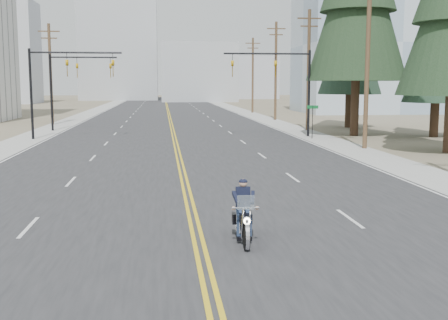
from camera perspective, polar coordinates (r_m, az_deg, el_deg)
ground_plane at (r=13.75m, az=-2.08°, el=-10.55°), size 400.00×400.00×0.00m
road at (r=83.14m, az=-5.66°, el=4.76°), size 20.00×200.00×0.01m
sidewalk_left at (r=83.80m, az=-13.57°, el=4.60°), size 3.00×200.00×0.01m
sidewalk_right at (r=84.06m, az=2.23°, el=4.82°), size 3.00×200.00×0.01m
traffic_mast_left at (r=45.74m, az=-16.59°, el=8.22°), size 7.10×0.26×7.00m
traffic_mast_right at (r=46.11m, az=6.20°, el=8.49°), size 7.10×0.26×7.00m
traffic_mast_far at (r=53.68m, az=-15.42°, el=8.08°), size 6.10×0.26×7.00m
street_sign at (r=44.67m, az=8.98°, el=4.44°), size 0.90×0.06×2.62m
utility_pole_b at (r=38.49m, az=14.38°, el=10.01°), size 2.20×0.30×11.50m
utility_pole_c at (r=52.78m, az=8.57°, el=9.22°), size 2.20×0.30×11.00m
utility_pole_d at (r=67.40m, az=5.28°, el=9.15°), size 2.20×0.30×11.50m
utility_pole_e at (r=84.12m, az=2.94°, el=8.72°), size 2.20×0.30×11.00m
utility_pole_left at (r=62.12m, az=-17.21°, el=8.50°), size 2.20×0.30×10.50m
glass_building at (r=89.50m, az=15.62°, el=11.13°), size 24.00×16.00×20.00m
haze_bldg_a at (r=132.64m, az=-21.52°, el=10.13°), size 14.00×12.00×22.00m
haze_bldg_b at (r=138.34m, az=-2.62°, el=8.88°), size 18.00×14.00×14.00m
haze_bldg_c at (r=129.74m, az=12.28°, el=9.67°), size 16.00×12.00×18.00m
haze_bldg_d at (r=153.67m, az=-10.60°, el=10.88°), size 20.00×15.00×26.00m
haze_bldg_e at (r=165.08m, az=2.78°, el=8.35°), size 14.00×14.00×12.00m
motorcyclist at (r=15.39m, az=2.04°, el=-5.26°), size 1.06×2.24×1.71m
conifer_mid at (r=48.90m, az=20.96°, el=11.70°), size 5.29×5.29×14.11m
conifer_far at (r=57.19m, az=12.78°, el=12.75°), size 6.16×6.16×16.50m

